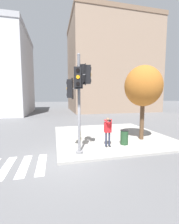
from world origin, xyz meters
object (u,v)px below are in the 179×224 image
at_px(street_tree, 143,86).
at_px(trash_bin, 124,137).
at_px(traffic_signal_pole, 79,88).
at_px(person_photographer, 108,129).
at_px(fire_hydrant, 79,134).

relative_size(street_tree, trash_bin, 5.53).
bearing_deg(traffic_signal_pole, street_tree, 18.47).
distance_m(traffic_signal_pole, street_tree, 4.79).
height_order(person_photographer, fire_hydrant, person_photographer).
bearing_deg(street_tree, traffic_signal_pole, -161.53).
relative_size(fire_hydrant, trash_bin, 0.79).
bearing_deg(traffic_signal_pole, trash_bin, 14.59).
bearing_deg(person_photographer, fire_hydrant, 127.78).
xyz_separation_m(traffic_signal_pole, trash_bin, (2.87, 0.75, -2.89)).
height_order(traffic_signal_pole, trash_bin, traffic_signal_pole).
bearing_deg(fire_hydrant, traffic_signal_pole, -99.19).
relative_size(person_photographer, street_tree, 0.34).
relative_size(person_photographer, fire_hydrant, 2.40).
bearing_deg(traffic_signal_pole, person_photographer, 20.07).
bearing_deg(person_photographer, traffic_signal_pole, -159.93).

